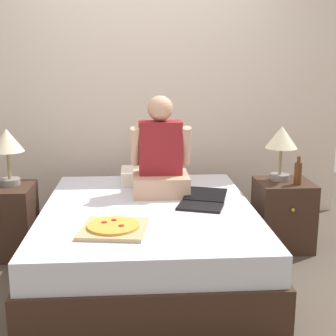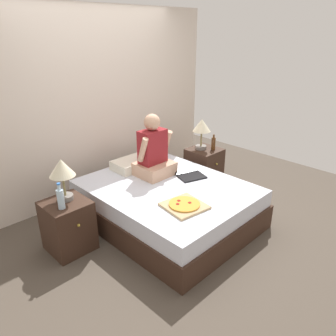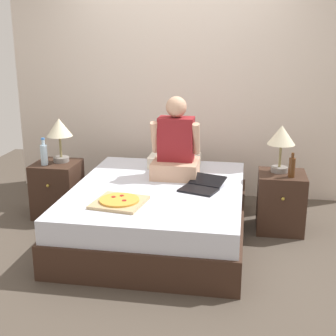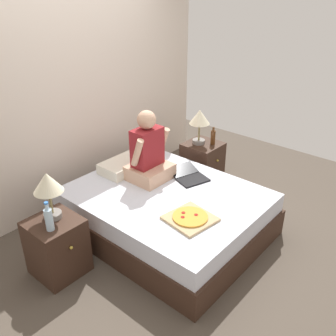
% 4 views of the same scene
% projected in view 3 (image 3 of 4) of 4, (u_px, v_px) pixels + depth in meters
% --- Properties ---
extents(ground_plane, '(5.90, 5.90, 0.00)m').
position_uv_depth(ground_plane, '(158.00, 236.00, 4.41)').
color(ground_plane, '#4C4238').
extents(wall_back, '(3.90, 0.12, 2.50)m').
position_uv_depth(wall_back, '(180.00, 87.00, 5.33)').
color(wall_back, beige).
rests_on(wall_back, ground).
extents(bed, '(1.57, 1.96, 0.49)m').
position_uv_depth(bed, '(158.00, 212.00, 4.34)').
color(bed, '#382319').
rests_on(bed, ground).
extents(nightstand_left, '(0.44, 0.47, 0.57)m').
position_uv_depth(nightstand_left, '(58.00, 189.00, 4.85)').
color(nightstand_left, '#382319').
rests_on(nightstand_left, ground).
extents(lamp_on_left_nightstand, '(0.26, 0.26, 0.45)m').
position_uv_depth(lamp_on_left_nightstand, '(59.00, 131.00, 4.72)').
color(lamp_on_left_nightstand, gray).
rests_on(lamp_on_left_nightstand, nightstand_left).
extents(water_bottle, '(0.07, 0.07, 0.28)m').
position_uv_depth(water_bottle, '(44.00, 154.00, 4.67)').
color(water_bottle, silver).
rests_on(water_bottle, nightstand_left).
extents(nightstand_right, '(0.44, 0.47, 0.57)m').
position_uv_depth(nightstand_right, '(281.00, 202.00, 4.49)').
color(nightstand_right, '#382319').
rests_on(nightstand_right, ground).
extents(lamp_on_right_nightstand, '(0.26, 0.26, 0.45)m').
position_uv_depth(lamp_on_right_nightstand, '(281.00, 138.00, 4.37)').
color(lamp_on_right_nightstand, gray).
rests_on(lamp_on_right_nightstand, nightstand_right).
extents(beer_bottle, '(0.06, 0.06, 0.23)m').
position_uv_depth(beer_bottle, '(292.00, 167.00, 4.28)').
color(beer_bottle, '#512D14').
rests_on(beer_bottle, nightstand_right).
extents(pillow, '(0.52, 0.34, 0.12)m').
position_uv_depth(pillow, '(175.00, 161.00, 4.91)').
color(pillow, silver).
rests_on(pillow, bed).
extents(person_seated, '(0.47, 0.40, 0.78)m').
position_uv_depth(person_seated, '(176.00, 148.00, 4.51)').
color(person_seated, tan).
rests_on(person_seated, bed).
extents(laptop, '(0.43, 0.49, 0.07)m').
position_uv_depth(laptop, '(201.00, 187.00, 4.21)').
color(laptop, black).
rests_on(laptop, bed).
extents(pizza_box, '(0.45, 0.45, 0.05)m').
position_uv_depth(pizza_box, '(119.00, 202.00, 3.85)').
color(pizza_box, tan).
rests_on(pizza_box, bed).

